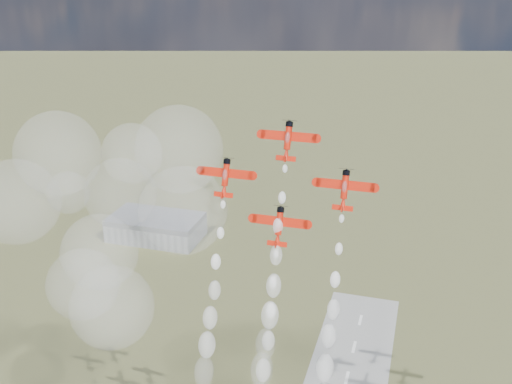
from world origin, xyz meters
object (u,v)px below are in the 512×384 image
object	(u,v)px
plane_left	(225,177)
plane_right	(345,189)
hangar	(156,227)
plane_slot	(279,225)
plane_lead	(288,140)

from	to	relation	value
plane_left	plane_right	xyz separation A→B (m)	(25.65, 0.00, 0.00)
hangar	plane_left	bearing A→B (deg)	-58.47
hangar	plane_slot	size ratio (longest dim) A/B	4.20
hangar	plane_slot	world-z (taller)	plane_slot
plane_lead	plane_right	xyz separation A→B (m)	(12.83, -3.22, -8.38)
plane_lead	plane_right	size ratio (longest dim) A/B	1.00
plane_lead	plane_slot	xyz separation A→B (m)	(0.00, -6.43, -16.76)
plane_lead	plane_right	distance (m)	15.66
plane_slot	plane_right	bearing A→B (deg)	14.08
hangar	plane_left	distance (m)	211.62
plane_right	plane_left	bearing A→B (deg)	180.00
hangar	plane_lead	size ratio (longest dim) A/B	4.20
hangar	plane_right	distance (m)	224.71
hangar	plane_left	world-z (taller)	plane_left
plane_right	hangar	bearing A→B (deg)	127.71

